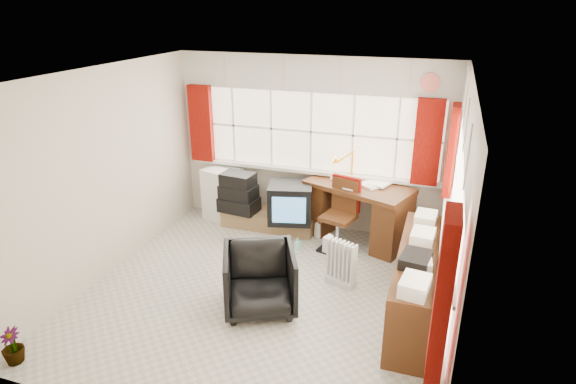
% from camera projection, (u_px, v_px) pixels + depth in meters
% --- Properties ---
extents(ground, '(4.00, 4.00, 0.00)m').
position_uv_depth(ground, '(263.00, 294.00, 5.60)').
color(ground, beige).
rests_on(ground, ground).
extents(room_walls, '(4.00, 4.00, 4.00)m').
position_uv_depth(room_walls, '(260.00, 172.00, 5.04)').
color(room_walls, beige).
rests_on(room_walls, ground).
extents(window_back, '(3.70, 0.12, 3.60)m').
position_uv_depth(window_back, '(310.00, 166.00, 6.96)').
color(window_back, '#FFECC9').
rests_on(window_back, room_walls).
extents(window_right, '(0.12, 3.70, 3.60)m').
position_uv_depth(window_right, '(447.00, 247.00, 4.67)').
color(window_right, '#FFECC9').
rests_on(window_right, room_walls).
extents(curtains, '(3.83, 3.83, 1.15)m').
position_uv_depth(curtains, '(363.00, 159.00, 5.60)').
color(curtains, maroon).
rests_on(curtains, room_walls).
extents(overhead_cabinets, '(3.98, 3.98, 0.48)m').
position_uv_depth(overhead_cabinets, '(373.00, 90.00, 5.34)').
color(overhead_cabinets, beige).
rests_on(overhead_cabinets, room_walls).
extents(desk, '(1.59, 1.16, 0.86)m').
position_uv_depth(desk, '(358.00, 209.00, 6.72)').
color(desk, '#4E2912').
rests_on(desk, ground).
extents(desk_lamp, '(0.17, 0.15, 0.42)m').
position_uv_depth(desk_lamp, '(353.00, 159.00, 6.69)').
color(desk_lamp, orange).
rests_on(desk_lamp, desk).
extents(task_chair, '(0.52, 0.54, 1.01)m').
position_uv_depth(task_chair, '(342.00, 211.00, 6.47)').
color(task_chair, black).
rests_on(task_chair, ground).
extents(office_chair, '(1.01, 1.03, 0.71)m').
position_uv_depth(office_chair, '(260.00, 280.00, 5.22)').
color(office_chair, black).
rests_on(office_chair, ground).
extents(radiator, '(0.41, 0.28, 0.57)m').
position_uv_depth(radiator, '(341.00, 267.00, 5.71)').
color(radiator, white).
rests_on(radiator, ground).
extents(credenza, '(0.50, 2.00, 0.85)m').
position_uv_depth(credenza, '(420.00, 282.00, 5.12)').
color(credenza, '#4E2912').
rests_on(credenza, ground).
extents(file_tray, '(0.32, 0.38, 0.12)m').
position_uv_depth(file_tray, '(415.00, 260.00, 4.72)').
color(file_tray, black).
rests_on(file_tray, credenza).
extents(tv_bench, '(1.40, 0.50, 0.25)m').
position_uv_depth(tv_bench, '(270.00, 219.00, 7.23)').
color(tv_bench, '#A27D51').
rests_on(tv_bench, ground).
extents(crt_tv, '(0.71, 0.68, 0.55)m').
position_uv_depth(crt_tv, '(290.00, 202.00, 6.80)').
color(crt_tv, black).
rests_on(crt_tv, tv_bench).
extents(hifi_stack, '(0.60, 0.42, 0.59)m').
position_uv_depth(hifi_stack, '(239.00, 194.00, 7.09)').
color(hifi_stack, black).
rests_on(hifi_stack, tv_bench).
extents(mini_fridge, '(0.59, 0.60, 0.81)m').
position_uv_depth(mini_fridge, '(223.00, 193.00, 7.43)').
color(mini_fridge, white).
rests_on(mini_fridge, ground).
extents(spray_bottle_a, '(0.15, 0.15, 0.31)m').
position_uv_depth(spray_bottle_a, '(318.00, 227.00, 6.88)').
color(spray_bottle_a, white).
rests_on(spray_bottle_a, ground).
extents(spray_bottle_b, '(0.09, 0.09, 0.17)m').
position_uv_depth(spray_bottle_b, '(298.00, 243.00, 6.58)').
color(spray_bottle_b, '#92D9CE').
rests_on(spray_bottle_b, ground).
extents(flower_vase, '(0.21, 0.21, 0.36)m').
position_uv_depth(flower_vase, '(12.00, 346.00, 4.48)').
color(flower_vase, black).
rests_on(flower_vase, ground).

